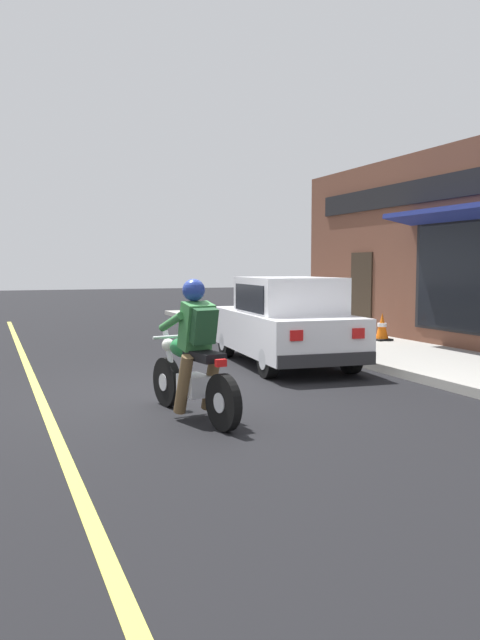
# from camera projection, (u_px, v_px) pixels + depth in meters

# --- Properties ---
(ground_plane) EXTENTS (80.00, 80.00, 0.00)m
(ground_plane) POSITION_uv_depth(u_px,v_px,m) (181.00, 396.00, 8.51)
(ground_plane) COLOR black
(sidewalk_curb) EXTENTS (2.60, 22.00, 0.14)m
(sidewalk_curb) POSITION_uv_depth(u_px,v_px,m) (363.00, 347.00, 13.10)
(sidewalk_curb) COLOR #9E9B93
(sidewalk_curb) RESTS_ON ground
(lane_stripe) EXTENTS (0.12, 19.80, 0.01)m
(lane_stripe) POSITION_uv_depth(u_px,v_px,m) (29.00, 370.00, 10.60)
(lane_stripe) COLOR #D1C64C
(lane_stripe) RESTS_ON ground
(storefront_building) EXTENTS (1.25, 11.71, 4.20)m
(storefront_building) POSITION_uv_depth(u_px,v_px,m) (464.00, 249.00, 12.39)
(storefront_building) COLOR brown
(storefront_building) RESTS_ON ground
(motorcycle_with_rider) EXTENTS (0.68, 2.01, 1.62)m
(motorcycle_with_rider) POSITION_uv_depth(u_px,v_px,m) (194.00, 360.00, 7.21)
(motorcycle_with_rider) COLOR black
(motorcycle_with_rider) RESTS_ON ground
(car_hatchback) EXTENTS (1.96, 3.91, 1.57)m
(car_hatchback) POSITION_uv_depth(u_px,v_px,m) (285.00, 322.00, 11.07)
(car_hatchback) COLOR black
(car_hatchback) RESTS_ON ground
(traffic_cone) EXTENTS (0.36, 0.36, 0.60)m
(traffic_cone) POSITION_uv_depth(u_px,v_px,m) (382.00, 327.00, 13.66)
(traffic_cone) COLOR black
(traffic_cone) RESTS_ON sidewalk_curb
(fire_hydrant) EXTENTS (0.36, 0.24, 0.88)m
(fire_hydrant) POSITION_uv_depth(u_px,v_px,m) (273.00, 311.00, 16.48)
(fire_hydrant) COLOR red
(fire_hydrant) RESTS_ON sidewalk_curb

